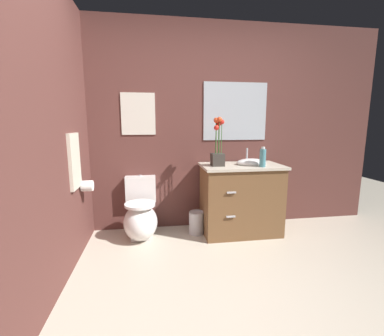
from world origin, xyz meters
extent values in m
plane|color=beige|center=(0.00, 0.00, 0.00)|extent=(8.96, 8.96, 0.00)
cube|color=brown|center=(0.20, 1.75, 1.25)|extent=(4.18, 0.05, 2.50)
cube|color=brown|center=(-1.37, 0.52, 1.25)|extent=(0.05, 4.83, 2.50)
ellipsoid|color=white|center=(-0.76, 1.40, 0.20)|extent=(0.38, 0.48, 0.40)
cube|color=white|center=(-0.76, 1.45, 0.09)|extent=(0.22, 0.26, 0.18)
cube|color=white|center=(-0.76, 1.69, 0.52)|extent=(0.36, 0.13, 0.32)
cylinder|color=white|center=(-0.76, 1.38, 0.42)|extent=(0.34, 0.34, 0.03)
cylinder|color=#B7B7BC|center=(-0.76, 1.69, 0.68)|extent=(0.04, 0.04, 0.02)
cube|color=brown|center=(0.42, 1.42, 0.40)|extent=(0.90, 0.52, 0.80)
cube|color=beige|center=(0.42, 1.42, 0.81)|extent=(0.94, 0.56, 0.03)
ellipsoid|color=white|center=(0.54, 1.42, 0.85)|extent=(0.36, 0.26, 0.10)
cylinder|color=#B7B7BC|center=(0.54, 1.58, 0.92)|extent=(0.02, 0.02, 0.18)
cube|color=#B7B7BC|center=(0.22, 1.15, 0.58)|extent=(0.10, 0.02, 0.02)
cube|color=#B7B7BC|center=(0.22, 1.15, 0.30)|extent=(0.10, 0.02, 0.02)
cube|color=#38332D|center=(0.12, 1.40, 0.90)|extent=(0.14, 0.14, 0.14)
cylinder|color=#386B2D|center=(0.16, 1.39, 1.15)|extent=(0.01, 0.01, 0.35)
sphere|color=red|center=(0.16, 1.39, 1.32)|extent=(0.06, 0.06, 0.06)
cylinder|color=#386B2D|center=(0.14, 1.42, 1.14)|extent=(0.01, 0.01, 0.33)
sphere|color=red|center=(0.14, 1.42, 1.30)|extent=(0.06, 0.06, 0.06)
cylinder|color=#386B2D|center=(0.10, 1.42, 1.16)|extent=(0.01, 0.01, 0.37)
sphere|color=#EA4C23|center=(0.10, 1.42, 1.34)|extent=(0.06, 0.06, 0.06)
cylinder|color=#386B2D|center=(0.10, 1.39, 1.15)|extent=(0.01, 0.01, 0.37)
sphere|color=#EA4C23|center=(0.10, 1.39, 1.34)|extent=(0.06, 0.06, 0.06)
cylinder|color=#386B2D|center=(0.09, 1.36, 1.11)|extent=(0.01, 0.01, 0.29)
sphere|color=red|center=(0.09, 1.36, 1.26)|extent=(0.06, 0.06, 0.06)
cylinder|color=#386B2D|center=(0.13, 1.37, 1.16)|extent=(0.01, 0.01, 0.38)
sphere|color=#EA4C23|center=(0.13, 1.37, 1.35)|extent=(0.06, 0.06, 0.06)
cylinder|color=teal|center=(0.60, 1.25, 0.93)|extent=(0.07, 0.07, 0.20)
cylinder|color=silver|center=(0.60, 1.25, 1.04)|extent=(0.04, 0.04, 0.02)
cylinder|color=#B7B7BC|center=(-0.11, 1.45, 0.13)|extent=(0.18, 0.18, 0.26)
torus|color=#B7B7BC|center=(-0.11, 1.45, 0.27)|extent=(0.18, 0.18, 0.01)
cube|color=silver|center=(-0.76, 1.72, 1.42)|extent=(0.39, 0.01, 0.48)
cube|color=#B2BCC6|center=(0.42, 1.72, 1.45)|extent=(0.80, 0.01, 0.70)
cube|color=beige|center=(-1.33, 1.08, 0.96)|extent=(0.03, 0.28, 0.52)
cylinder|color=white|center=(-1.27, 1.25, 0.68)|extent=(0.11, 0.11, 0.11)
camera|label=1|loc=(-0.61, -1.46, 1.32)|focal=24.43mm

